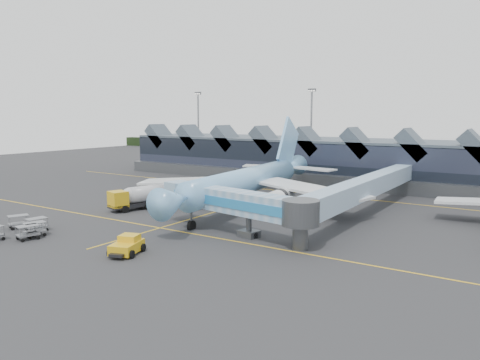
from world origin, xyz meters
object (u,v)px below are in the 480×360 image
Objects in this scene: fuel_truck at (142,196)px; pushback_tug at (127,246)px; jet_bridge at (243,204)px; main_airliner at (249,180)px.

pushback_tug is at bearing -32.02° from fuel_truck.
fuel_truck is at bearing 176.17° from jet_bridge.
main_airliner is 1.91× the size of jet_bridge.
main_airliner is 18.66m from jet_bridge.
jet_bridge is (9.25, -16.20, -0.41)m from main_airliner.
fuel_truck is 2.19× the size of pushback_tug.
fuel_truck is 25.14m from pushback_tug.
main_airliner is at bearing 54.73° from fuel_truck.
pushback_tug is at bearing -105.83° from jet_bridge.
pushback_tug is at bearing -90.39° from main_airliner.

